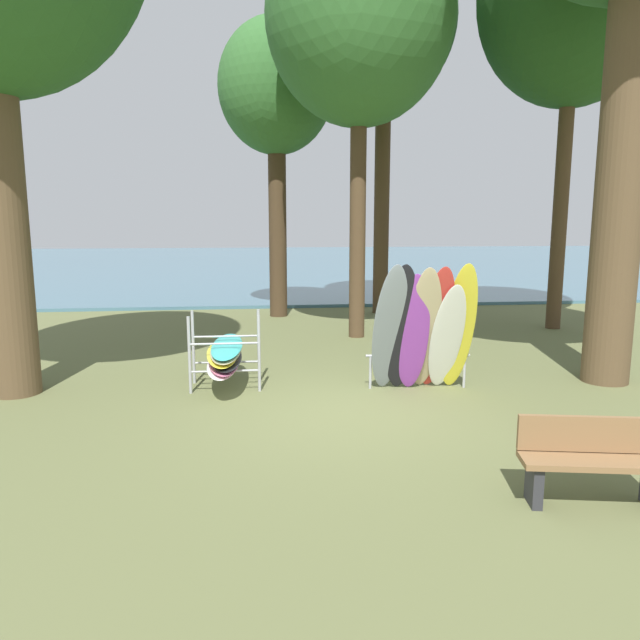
{
  "coord_description": "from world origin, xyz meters",
  "views": [
    {
      "loc": [
        -1.18,
        -8.34,
        2.79
      ],
      "look_at": [
        -0.14,
        1.46,
        1.1
      ],
      "focal_mm": 33.78,
      "sensor_mm": 36.0,
      "label": 1
    }
  ],
  "objects_px": {
    "tree_mid_behind": "(360,16)",
    "leaning_board_pile": "(424,331)",
    "tree_far_left_back": "(385,21)",
    "tree_far_right_back": "(276,91)",
    "park_bench": "(592,459)",
    "board_storage_rack": "(225,355)"
  },
  "relations": [
    {
      "from": "tree_mid_behind",
      "to": "leaning_board_pile",
      "type": "bearing_deg",
      "value": -86.71
    },
    {
      "from": "tree_far_left_back",
      "to": "leaning_board_pile",
      "type": "distance_m",
      "value": 10.88
    },
    {
      "from": "leaning_board_pile",
      "to": "tree_mid_behind",
      "type": "bearing_deg",
      "value": 93.29
    },
    {
      "from": "tree_far_left_back",
      "to": "tree_far_right_back",
      "type": "xyz_separation_m",
      "value": [
        -3.0,
        -0.28,
        -1.94
      ]
    },
    {
      "from": "tree_far_right_back",
      "to": "park_bench",
      "type": "bearing_deg",
      "value": -77.45
    },
    {
      "from": "tree_far_right_back",
      "to": "leaning_board_pile",
      "type": "distance_m",
      "value": 9.65
    },
    {
      "from": "tree_mid_behind",
      "to": "tree_far_right_back",
      "type": "xyz_separation_m",
      "value": [
        -1.72,
        3.22,
        -0.96
      ]
    },
    {
      "from": "tree_mid_behind",
      "to": "park_bench",
      "type": "xyz_separation_m",
      "value": [
        0.9,
        -8.54,
        -6.64
      ]
    },
    {
      "from": "tree_far_left_back",
      "to": "tree_far_right_back",
      "type": "distance_m",
      "value": 3.59
    },
    {
      "from": "tree_mid_behind",
      "to": "tree_far_left_back",
      "type": "relative_size",
      "value": 0.91
    },
    {
      "from": "tree_far_left_back",
      "to": "board_storage_rack",
      "type": "xyz_separation_m",
      "value": [
        -4.16,
        -7.52,
        -7.52
      ]
    },
    {
      "from": "tree_far_right_back",
      "to": "board_storage_rack",
      "type": "xyz_separation_m",
      "value": [
        -1.16,
        -7.24,
        -5.58
      ]
    },
    {
      "from": "tree_mid_behind",
      "to": "board_storage_rack",
      "type": "bearing_deg",
      "value": -125.63
    },
    {
      "from": "tree_mid_behind",
      "to": "tree_far_left_back",
      "type": "xyz_separation_m",
      "value": [
        1.29,
        3.5,
        0.98
      ]
    },
    {
      "from": "board_storage_rack",
      "to": "park_bench",
      "type": "height_order",
      "value": "board_storage_rack"
    },
    {
      "from": "tree_mid_behind",
      "to": "tree_far_right_back",
      "type": "relative_size",
      "value": 1.18
    },
    {
      "from": "tree_mid_behind",
      "to": "board_storage_rack",
      "type": "distance_m",
      "value": 8.19
    },
    {
      "from": "tree_far_left_back",
      "to": "board_storage_rack",
      "type": "relative_size",
      "value": 4.9
    },
    {
      "from": "tree_far_left_back",
      "to": "park_bench",
      "type": "height_order",
      "value": "tree_far_left_back"
    },
    {
      "from": "board_storage_rack",
      "to": "tree_far_left_back",
      "type": "bearing_deg",
      "value": 61.02
    },
    {
      "from": "tree_far_right_back",
      "to": "leaning_board_pile",
      "type": "bearing_deg",
      "value": -75.96
    },
    {
      "from": "leaning_board_pile",
      "to": "board_storage_rack",
      "type": "relative_size",
      "value": 1.0
    }
  ]
}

